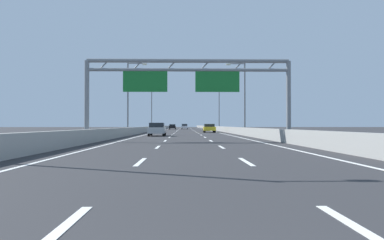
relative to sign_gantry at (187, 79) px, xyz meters
name	(u,v)px	position (x,y,z in m)	size (l,w,h in m)	color
ground_plane	(185,130)	(0.12, 70.29, -4.80)	(260.00, 260.00, 0.00)	#2D2D30
lane_dash_left_0	(56,234)	(-1.68, -26.21, -4.80)	(0.16, 3.00, 0.01)	white
lane_dash_left_1	(140,162)	(-1.68, -17.21, -4.80)	(0.16, 3.00, 0.01)	white
lane_dash_left_2	(158,147)	(-1.68, -8.21, -4.80)	(0.16, 3.00, 0.01)	white
lane_dash_left_3	(165,141)	(-1.68, 0.79, -4.80)	(0.16, 3.00, 0.01)	white
lane_dash_left_4	(169,137)	(-1.68, 9.79, -4.80)	(0.16, 3.00, 0.01)	white
lane_dash_left_5	(172,135)	(-1.68, 18.79, -4.80)	(0.16, 3.00, 0.01)	white
lane_dash_left_6	(174,133)	(-1.68, 27.79, -4.80)	(0.16, 3.00, 0.01)	white
lane_dash_left_7	(175,132)	(-1.68, 36.79, -4.80)	(0.16, 3.00, 0.01)	white
lane_dash_left_8	(176,131)	(-1.68, 45.79, -4.80)	(0.16, 3.00, 0.01)	white
lane_dash_left_9	(177,131)	(-1.68, 54.79, -4.80)	(0.16, 3.00, 0.01)	white
lane_dash_left_10	(178,130)	(-1.68, 63.79, -4.80)	(0.16, 3.00, 0.01)	white
lane_dash_left_11	(178,130)	(-1.68, 72.79, -4.80)	(0.16, 3.00, 0.01)	white
lane_dash_left_12	(179,129)	(-1.68, 81.79, -4.80)	(0.16, 3.00, 0.01)	white
lane_dash_left_13	(179,129)	(-1.68, 90.79, -4.80)	(0.16, 3.00, 0.01)	white
lane_dash_left_14	(179,129)	(-1.68, 99.79, -4.80)	(0.16, 3.00, 0.01)	white
lane_dash_left_15	(180,128)	(-1.68, 108.79, -4.80)	(0.16, 3.00, 0.01)	white
lane_dash_left_16	(180,128)	(-1.68, 117.79, -4.80)	(0.16, 3.00, 0.01)	white
lane_dash_left_17	(180,128)	(-1.68, 126.79, -4.80)	(0.16, 3.00, 0.01)	white
lane_dash_right_0	(365,232)	(1.92, -26.21, -4.80)	(0.16, 3.00, 0.01)	white
lane_dash_right_1	(246,162)	(1.92, -17.21, -4.80)	(0.16, 3.00, 0.01)	white
lane_dash_right_2	(222,147)	(1.92, -8.21, -4.80)	(0.16, 3.00, 0.01)	white
lane_dash_right_3	(211,141)	(1.92, 0.79, -4.80)	(0.16, 3.00, 0.01)	white
lane_dash_right_4	(205,137)	(1.92, 9.79, -4.80)	(0.16, 3.00, 0.01)	white
lane_dash_right_5	(201,135)	(1.92, 18.79, -4.80)	(0.16, 3.00, 0.01)	white
lane_dash_right_6	(199,133)	(1.92, 27.79, -4.80)	(0.16, 3.00, 0.01)	white
lane_dash_right_7	(197,132)	(1.92, 36.79, -4.80)	(0.16, 3.00, 0.01)	white
lane_dash_right_8	(195,131)	(1.92, 45.79, -4.80)	(0.16, 3.00, 0.01)	white
lane_dash_right_9	(194,131)	(1.92, 54.79, -4.80)	(0.16, 3.00, 0.01)	white
lane_dash_right_10	(193,130)	(1.92, 63.79, -4.80)	(0.16, 3.00, 0.01)	white
lane_dash_right_11	(192,130)	(1.92, 72.79, -4.80)	(0.16, 3.00, 0.01)	white
lane_dash_right_12	(192,129)	(1.92, 81.79, -4.80)	(0.16, 3.00, 0.01)	white
lane_dash_right_13	(191,129)	(1.92, 90.79, -4.80)	(0.16, 3.00, 0.01)	white
lane_dash_right_14	(191,129)	(1.92, 99.79, -4.80)	(0.16, 3.00, 0.01)	white
lane_dash_right_15	(190,128)	(1.92, 108.79, -4.80)	(0.16, 3.00, 0.01)	white
lane_dash_right_16	(190,128)	(1.92, 117.79, -4.80)	(0.16, 3.00, 0.01)	white
lane_dash_right_17	(189,128)	(1.92, 126.79, -4.80)	(0.16, 3.00, 0.01)	white
edge_line_left	(162,131)	(-5.13, 58.29, -4.80)	(0.16, 176.00, 0.01)	white
edge_line_right	(209,130)	(5.37, 58.29, -4.80)	(0.16, 176.00, 0.01)	white
barrier_left	(160,128)	(-6.78, 80.29, -4.33)	(0.45, 220.00, 0.95)	#9E9E99
barrier_right	(210,128)	(7.02, 80.29, -4.33)	(0.45, 220.00, 0.95)	#9E9E99
sign_gantry	(187,79)	(0.00, 0.00, 0.00)	(15.90, 0.36, 6.36)	gray
streetlamp_left_mid	(130,93)	(-7.34, 21.98, 0.60)	(2.58, 0.28, 9.50)	slate
streetlamp_right_mid	(243,94)	(7.59, 21.98, 0.60)	(2.58, 0.28, 9.50)	slate
streetlamp_left_far	(153,107)	(-7.34, 60.79, 0.60)	(2.58, 0.28, 9.50)	slate
streetlamp_right_far	(218,107)	(7.59, 60.79, 0.60)	(2.58, 0.28, 9.50)	slate
yellow_car	(209,128)	(3.93, 34.90, -4.06)	(1.86, 4.45, 1.41)	yellow
silver_car	(157,129)	(-3.24, 14.60, -4.04)	(1.83, 4.49, 1.50)	#A8ADB2
white_car	(185,127)	(-0.04, 84.45, -4.04)	(1.76, 4.69, 1.52)	silver
black_car	(172,127)	(-3.40, 80.96, -4.06)	(1.83, 4.66, 1.42)	black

